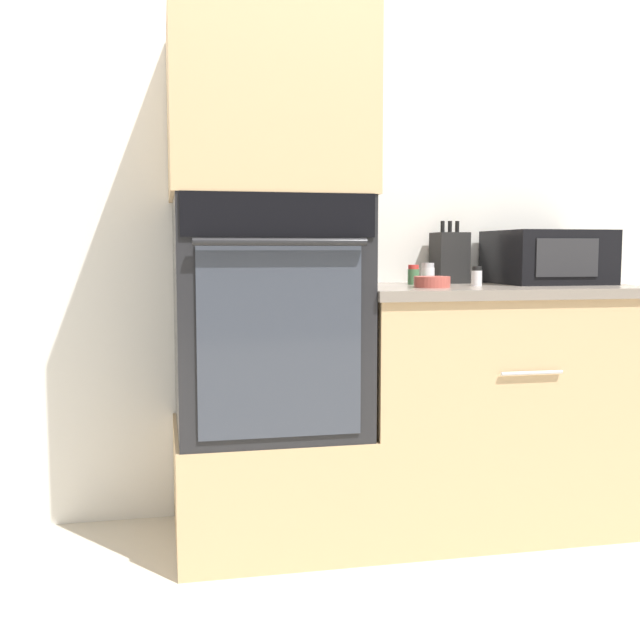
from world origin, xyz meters
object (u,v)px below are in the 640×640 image
knife_block (449,257)px  bowl (432,282)px  condiment_jar_near (413,275)px  microwave (547,257)px  condiment_jar_far (477,276)px  wall_oven (267,315)px  condiment_jar_mid (428,274)px

knife_block → bowl: bearing=-120.9°
knife_block → condiment_jar_near: 0.22m
microwave → condiment_jar_far: 0.37m
microwave → condiment_jar_far: size_ratio=5.56×
wall_oven → bowl: wall_oven is taller
wall_oven → microwave: bearing=4.9°
knife_block → condiment_jar_far: 0.25m
condiment_jar_near → condiment_jar_mid: condiment_jar_mid is taller
wall_oven → knife_block: bearing=15.9°
condiment_jar_near → condiment_jar_mid: size_ratio=0.92×
condiment_jar_near → condiment_jar_far: 0.24m
wall_oven → condiment_jar_near: wall_oven is taller
condiment_jar_near → condiment_jar_far: condiment_jar_near is taller
wall_oven → condiment_jar_near: (0.57, 0.12, 0.13)m
knife_block → bowl: 0.38m
microwave → condiment_jar_far: microwave is taller
wall_oven → bowl: (0.57, -0.10, 0.11)m
wall_oven → knife_block: wall_oven is taller
bowl → condiment_jar_near: size_ratio=1.71×
knife_block → condiment_jar_mid: knife_block is taller
condiment_jar_mid → condiment_jar_far: condiment_jar_mid is taller
wall_oven → knife_block: (0.75, 0.22, 0.19)m
wall_oven → condiment_jar_near: 0.60m
condiment_jar_near → condiment_jar_mid: 0.07m
wall_oven → condiment_jar_mid: bearing=12.9°
knife_block → condiment_jar_far: bearing=-87.9°
microwave → condiment_jar_mid: size_ratio=4.90×
microwave → condiment_jar_near: (-0.53, 0.02, -0.07)m
knife_block → condiment_jar_mid: (-0.11, -0.07, -0.06)m
microwave → knife_block: 0.37m
condiment_jar_mid → condiment_jar_near: bearing=-156.8°
microwave → condiment_jar_near: 0.54m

